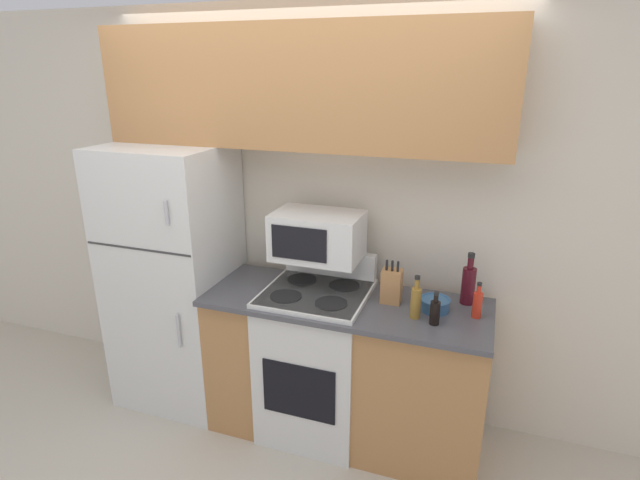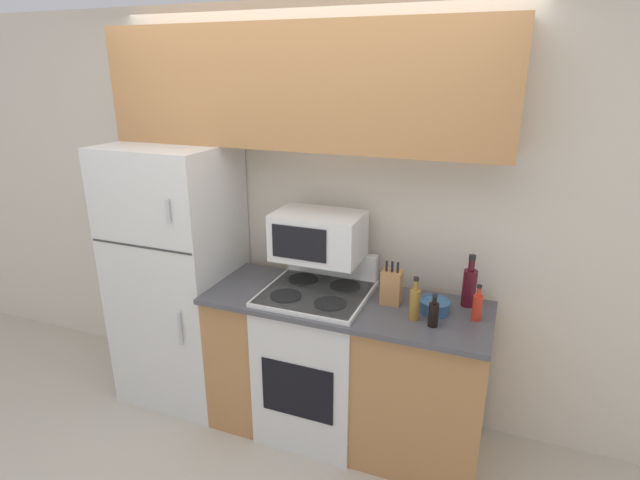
{
  "view_description": "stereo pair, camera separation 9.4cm",
  "coord_description": "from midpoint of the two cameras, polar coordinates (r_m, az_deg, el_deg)",
  "views": [
    {
      "loc": [
        1.09,
        -2.21,
        2.17
      ],
      "look_at": [
        0.22,
        0.26,
        1.27
      ],
      "focal_mm": 28.0,
      "sensor_mm": 36.0,
      "label": 1
    },
    {
      "loc": [
        1.18,
        -2.18,
        2.17
      ],
      "look_at": [
        0.22,
        0.26,
        1.27
      ],
      "focal_mm": 28.0,
      "sensor_mm": 36.0,
      "label": 2
    }
  ],
  "objects": [
    {
      "name": "ground_plane",
      "position": [
        3.29,
        -6.42,
        -22.43
      ],
      "size": [
        12.0,
        12.0,
        0.0
      ],
      "primitive_type": "plane",
      "color": "beige"
    },
    {
      "name": "upper_cabinets",
      "position": [
        2.91,
        -3.69,
        17.03
      ],
      "size": [
        2.37,
        0.31,
        0.67
      ],
      "color": "#B27A47",
      "rests_on": "refrigerator"
    },
    {
      "name": "lower_cabinets",
      "position": [
        3.11,
        1.97,
        -14.37
      ],
      "size": [
        1.63,
        0.62,
        0.92
      ],
      "color": "#B27A47",
      "rests_on": "ground_plane"
    },
    {
      "name": "wall_back",
      "position": [
        3.21,
        -2.14,
        2.74
      ],
      "size": [
        8.0,
        0.05,
        2.55
      ],
      "color": "beige",
      "rests_on": "ground_plane"
    },
    {
      "name": "knife_block",
      "position": [
        2.83,
        7.25,
        -5.22
      ],
      "size": [
        0.11,
        0.1,
        0.25
      ],
      "color": "#B27A47",
      "rests_on": "lower_cabinets"
    },
    {
      "name": "bottle_wine_red",
      "position": [
        2.89,
        15.72,
        -4.85
      ],
      "size": [
        0.08,
        0.08,
        0.3
      ],
      "color": "#470F19",
      "rests_on": "lower_cabinets"
    },
    {
      "name": "bottle_hot_sauce",
      "position": [
        2.76,
        16.62,
        -7.0
      ],
      "size": [
        0.05,
        0.05,
        0.2
      ],
      "color": "red",
      "rests_on": "lower_cabinets"
    },
    {
      "name": "microwave",
      "position": [
        2.91,
        -1.21,
        0.5
      ],
      "size": [
        0.51,
        0.34,
        0.27
      ],
      "color": "silver",
      "rests_on": "stove"
    },
    {
      "name": "bowl",
      "position": [
        2.8,
        12.06,
        -7.16
      ],
      "size": [
        0.17,
        0.17,
        0.07
      ],
      "color": "#335B84",
      "rests_on": "lower_cabinets"
    },
    {
      "name": "stove",
      "position": [
        3.14,
        -1.31,
        -13.45
      ],
      "size": [
        0.6,
        0.6,
        1.11
      ],
      "color": "silver",
      "rests_on": "ground_plane"
    },
    {
      "name": "bottle_soy_sauce",
      "position": [
        2.64,
        12.0,
        -8.02
      ],
      "size": [
        0.05,
        0.05,
        0.18
      ],
      "color": "black",
      "rests_on": "lower_cabinets"
    },
    {
      "name": "bottle_vinegar",
      "position": [
        2.68,
        9.91,
        -6.94
      ],
      "size": [
        0.06,
        0.06,
        0.24
      ],
      "color": "olive",
      "rests_on": "lower_cabinets"
    },
    {
      "name": "refrigerator",
      "position": [
        3.44,
        -17.02,
        -4.18
      ],
      "size": [
        0.74,
        0.66,
        1.74
      ],
      "color": "silver",
      "rests_on": "ground_plane"
    }
  ]
}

